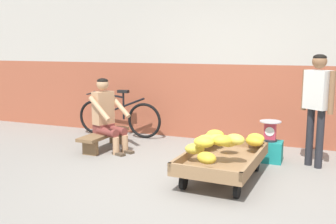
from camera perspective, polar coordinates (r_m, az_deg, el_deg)
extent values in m
plane|color=gray|center=(4.49, 2.26, -11.64)|extent=(80.00, 80.00, 0.00)
cube|color=#A35138|center=(6.84, 9.84, 1.38)|extent=(16.00, 0.30, 1.33)
cube|color=#B7B2A8|center=(6.80, 10.25, 15.17)|extent=(16.00, 0.30, 1.95)
cube|color=#8E6B47|center=(4.84, 8.07, -7.20)|extent=(0.91, 1.48, 0.05)
cube|color=#8E6B47|center=(4.94, 3.61, -5.86)|extent=(0.11, 1.44, 0.10)
cube|color=#8E6B47|center=(4.73, 12.77, -6.80)|extent=(0.11, 1.44, 0.10)
cube|color=#8E6B47|center=(5.47, 10.18, -4.47)|extent=(0.84, 0.08, 0.10)
cube|color=#8E6B47|center=(4.18, 5.33, -8.78)|extent=(0.84, 0.08, 0.10)
cylinder|color=black|center=(5.43, 6.35, -6.89)|extent=(0.06, 0.18, 0.18)
cylinder|color=black|center=(5.28, 12.91, -7.56)|extent=(0.06, 0.18, 0.18)
cylinder|color=black|center=(4.53, 2.29, -10.22)|extent=(0.06, 0.18, 0.18)
cylinder|color=black|center=(4.35, 10.15, -11.24)|extent=(0.06, 0.18, 0.18)
ellipsoid|color=gold|center=(4.27, 5.69, -6.77)|extent=(0.30, 0.28, 0.13)
ellipsoid|color=yellow|center=(5.42, 6.98, -3.29)|extent=(0.25, 0.19, 0.13)
ellipsoid|color=yellow|center=(5.01, 8.81, -4.37)|extent=(0.28, 0.24, 0.13)
ellipsoid|color=gold|center=(5.26, 6.63, -3.68)|extent=(0.27, 0.22, 0.13)
ellipsoid|color=yellow|center=(5.28, 12.82, -3.80)|extent=(0.29, 0.26, 0.13)
ellipsoid|color=gold|center=(5.13, 12.61, -4.19)|extent=(0.29, 0.25, 0.13)
ellipsoid|color=gold|center=(4.64, 3.98, -5.41)|extent=(0.30, 0.28, 0.13)
ellipsoid|color=yellow|center=(5.10, 5.68, -4.06)|extent=(0.29, 0.26, 0.13)
ellipsoid|color=yellow|center=(4.58, 9.88, -4.00)|extent=(0.29, 0.27, 0.13)
ellipsoid|color=yellow|center=(4.61, 7.45, -4.07)|extent=(0.26, 0.21, 0.13)
ellipsoid|color=yellow|center=(4.48, 5.32, -4.43)|extent=(0.25, 0.19, 0.13)
ellipsoid|color=gold|center=(4.54, 8.04, -4.19)|extent=(0.29, 0.27, 0.13)
cube|color=brown|center=(6.30, -9.41, -3.20)|extent=(0.33, 1.11, 0.05)
cube|color=brown|center=(6.65, -7.58, -3.68)|extent=(0.24, 0.09, 0.22)
cube|color=brown|center=(6.02, -11.37, -5.18)|extent=(0.24, 0.09, 0.22)
cylinder|color=tan|center=(6.08, -6.36, -4.66)|extent=(0.10, 0.10, 0.27)
cube|color=#4C3D2D|center=(6.07, -5.97, -5.81)|extent=(0.24, 0.16, 0.04)
cylinder|color=brown|center=(6.19, -7.62, -2.68)|extent=(0.42, 0.26, 0.13)
cylinder|color=tan|center=(5.97, -7.66, -4.96)|extent=(0.10, 0.10, 0.27)
cube|color=#4C3D2D|center=(5.95, -7.27, -6.14)|extent=(0.24, 0.16, 0.04)
cylinder|color=brown|center=(6.07, -8.92, -2.94)|extent=(0.42, 0.26, 0.13)
cube|color=brown|center=(6.28, -9.43, -2.36)|extent=(0.30, 0.34, 0.14)
cube|color=tan|center=(6.22, -9.52, 0.62)|extent=(0.28, 0.36, 0.52)
cylinder|color=tan|center=(6.22, -7.16, 0.92)|extent=(0.47, 0.24, 0.36)
cylinder|color=tan|center=(5.97, -10.08, 0.48)|extent=(0.47, 0.24, 0.36)
sphere|color=tan|center=(6.17, -9.61, 4.06)|extent=(0.19, 0.19, 0.19)
ellipsoid|color=black|center=(6.17, -9.63, 4.54)|extent=(0.17, 0.17, 0.09)
cube|color=#19847F|center=(5.74, 14.69, -5.63)|extent=(0.36, 0.28, 0.30)
cylinder|color=#28282D|center=(5.70, 14.76, -4.03)|extent=(0.20, 0.20, 0.03)
cube|color=#C6384C|center=(5.67, 14.82, -2.70)|extent=(0.16, 0.10, 0.24)
cylinder|color=white|center=(5.62, 14.75, -2.81)|extent=(0.13, 0.01, 0.13)
cylinder|color=#B2B5BA|center=(5.64, 14.88, -1.36)|extent=(0.30, 0.30, 0.01)
torus|color=black|center=(7.40, -10.75, -0.75)|extent=(0.64, 0.07, 0.64)
torus|color=black|center=(6.93, -3.51, -1.28)|extent=(0.64, 0.07, 0.64)
cylinder|color=black|center=(7.12, -7.28, 0.57)|extent=(1.03, 0.06, 0.43)
cylinder|color=black|center=(7.07, -6.57, 0.85)|extent=(0.04, 0.04, 0.48)
cylinder|color=black|center=(7.18, -8.77, 2.55)|extent=(0.62, 0.05, 0.12)
cube|color=black|center=(7.03, -6.61, 3.03)|extent=(0.20, 0.10, 0.05)
cylinder|color=black|center=(7.33, -10.86, 2.79)|extent=(0.04, 0.48, 0.03)
cylinder|color=#232328|center=(5.59, 21.45, -3.74)|extent=(0.10, 0.10, 0.80)
cylinder|color=#232328|center=(5.69, 20.16, -3.45)|extent=(0.10, 0.10, 0.80)
cube|color=silver|center=(5.53, 21.20, 3.08)|extent=(0.38, 0.35, 0.52)
cylinder|color=brown|center=(5.41, 22.97, 2.62)|extent=(0.07, 0.07, 0.56)
cylinder|color=brown|center=(5.66, 19.49, 3.11)|extent=(0.07, 0.07, 0.56)
sphere|color=brown|center=(5.51, 21.44, 6.95)|extent=(0.19, 0.19, 0.19)
ellipsoid|color=black|center=(5.51, 21.47, 7.50)|extent=(0.17, 0.17, 0.09)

